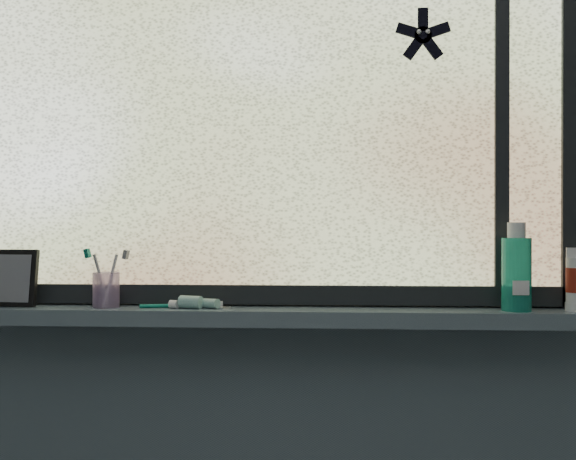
# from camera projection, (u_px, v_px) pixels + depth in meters

# --- Properties ---
(wall_back) EXTENTS (3.00, 0.01, 2.50)m
(wall_back) POSITION_uv_depth(u_px,v_px,m) (269.00, 218.00, 1.71)
(wall_back) COLOR #9EA3A8
(wall_back) RESTS_ON ground
(windowsill) EXTENTS (1.62, 0.14, 0.04)m
(windowsill) POSITION_uv_depth(u_px,v_px,m) (267.00, 316.00, 1.63)
(windowsill) COLOR #50606B
(windowsill) RESTS_ON wall_back
(window_pane) EXTENTS (1.50, 0.01, 1.00)m
(window_pane) POSITION_uv_depth(u_px,v_px,m) (268.00, 112.00, 1.68)
(window_pane) COLOR silver
(window_pane) RESTS_ON wall_back
(frame_bottom) EXTENTS (1.60, 0.03, 0.05)m
(frame_bottom) POSITION_uv_depth(u_px,v_px,m) (268.00, 294.00, 1.68)
(frame_bottom) COLOR black
(frame_bottom) RESTS_ON windowsill
(frame_right) EXTENTS (0.05, 0.03, 1.10)m
(frame_right) POSITION_uv_depth(u_px,v_px,m) (571.00, 108.00, 1.63)
(frame_right) COLOR black
(frame_right) RESTS_ON wall_back
(frame_mullion) EXTENTS (0.03, 0.03, 1.00)m
(frame_mullion) POSITION_uv_depth(u_px,v_px,m) (501.00, 109.00, 1.64)
(frame_mullion) COLOR black
(frame_mullion) RESTS_ON wall_back
(starfish_sticker) EXTENTS (0.15, 0.02, 0.15)m
(starfish_sticker) POSITION_uv_depth(u_px,v_px,m) (423.00, 35.00, 1.65)
(starfish_sticker) COLOR black
(starfish_sticker) RESTS_ON window_pane
(vanity_mirror) EXTENTS (0.12, 0.07, 0.15)m
(vanity_mirror) POSITION_uv_depth(u_px,v_px,m) (15.00, 278.00, 1.67)
(vanity_mirror) COLOR black
(vanity_mirror) RESTS_ON windowsill
(toothpaste_tube) EXTENTS (0.18, 0.10, 0.03)m
(toothpaste_tube) POSITION_uv_depth(u_px,v_px,m) (198.00, 302.00, 1.62)
(toothpaste_tube) COLOR silver
(toothpaste_tube) RESTS_ON windowsill
(toothbrush_cup) EXTENTS (0.08, 0.08, 0.09)m
(toothbrush_cup) POSITION_uv_depth(u_px,v_px,m) (106.00, 290.00, 1.65)
(toothbrush_cup) COLOR #D4AEE6
(toothbrush_cup) RESTS_ON windowsill
(toothbrush_lying) EXTENTS (0.23, 0.07, 0.02)m
(toothbrush_lying) POSITION_uv_depth(u_px,v_px,m) (177.00, 305.00, 1.64)
(toothbrush_lying) COLOR #0D7660
(toothbrush_lying) RESTS_ON windowsill
(mouthwash_bottle) EXTENTS (0.09, 0.09, 0.18)m
(mouthwash_bottle) POSITION_uv_depth(u_px,v_px,m) (516.00, 267.00, 1.58)
(mouthwash_bottle) COLOR #21AB8F
(mouthwash_bottle) RESTS_ON windowsill
(cream_tube) EXTENTS (0.05, 0.05, 0.11)m
(cream_tube) POSITION_uv_depth(u_px,v_px,m) (576.00, 277.00, 1.58)
(cream_tube) COLOR silver
(cream_tube) RESTS_ON windowsill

